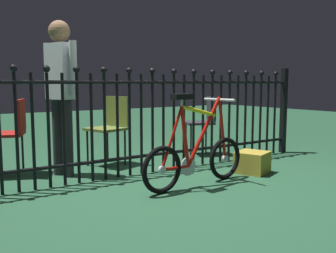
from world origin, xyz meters
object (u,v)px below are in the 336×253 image
chair_olive (111,123)px  display_crate (252,162)px  chair_charcoal (204,119)px  bicycle (196,155)px  person_visitor (61,85)px  chair_red (11,129)px

chair_olive → display_crate: 1.70m
chair_olive → chair_charcoal: bearing=-4.5°
bicycle → person_visitor: size_ratio=0.77×
chair_red → display_crate: (2.20, -1.36, -0.38)m
chair_olive → bicycle: bearing=-79.3°
chair_charcoal → person_visitor: size_ratio=0.49×
chair_charcoal → chair_red: size_ratio=0.98×
chair_olive → person_visitor: person_visitor is taller
person_visitor → chair_olive: bearing=18.1°
chair_charcoal → person_visitor: (-2.00, -0.11, 0.47)m
bicycle → chair_red: bicycle is taller
chair_charcoal → display_crate: chair_charcoal is taller
bicycle → person_visitor: (-0.91, 1.11, 0.66)m
chair_charcoal → bicycle: bearing=-131.9°
bicycle → chair_red: size_ratio=1.54×
display_crate → bicycle: bearing=-174.9°
person_visitor → display_crate: 2.20m
chair_red → person_visitor: 0.72m
bicycle → chair_charcoal: 1.65m
chair_charcoal → chair_red: (-2.45, 0.22, 0.01)m
chair_olive → chair_red: bearing=174.1°
bicycle → display_crate: (0.85, 0.08, -0.18)m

